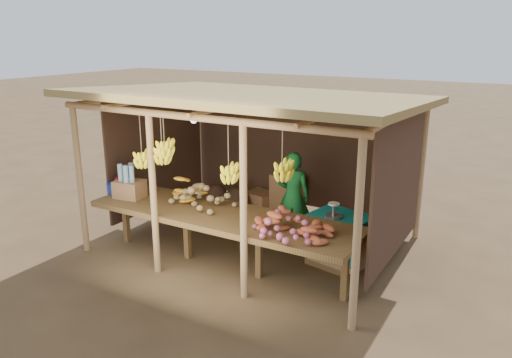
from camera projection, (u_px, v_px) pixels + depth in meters
The scene contains 13 objects.
ground at pixel (256, 243), 7.81m from camera, with size 60.00×60.00×0.00m, color brown.
stall_structure at pixel (256, 123), 7.23m from camera, with size 4.70×3.50×2.43m.
counter at pixel (221, 218), 6.81m from camera, with size 3.90×1.05×0.80m.
potato_heap at pixel (199, 195), 7.00m from camera, with size 0.92×0.55×0.36m, color #9A7E4F, non-canonical shape.
sweet_potato_heap at pixel (288, 219), 6.08m from camera, with size 0.99×0.60×0.36m, color #B8532F, non-canonical shape.
onion_heap at pixel (283, 223), 5.97m from camera, with size 0.84×0.50×0.36m, color #B95A73, non-canonical shape.
banana_pile at pixel (186, 188), 7.35m from camera, with size 0.61×0.37×0.35m, color yellow, non-canonical shape.
tomato_basin at pixel (121, 185), 7.72m from camera, with size 0.45×0.45×0.23m.
bottle_box at pixel (129, 185), 7.41m from camera, with size 0.46×0.39×0.52m.
vendor at pixel (293, 196), 7.79m from camera, with size 0.52×0.34×1.43m, color #176B2D.
tarp_crate at pixel (339, 239), 7.00m from camera, with size 0.92×0.83×0.95m.
carton_stack at pixel (278, 199), 8.83m from camera, with size 1.13×0.53×0.78m.
burlap_sacks at pixel (226, 200), 8.94m from camera, with size 0.92×0.48×0.65m.
Camera 1 is at (3.61, -6.24, 3.17)m, focal length 35.00 mm.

